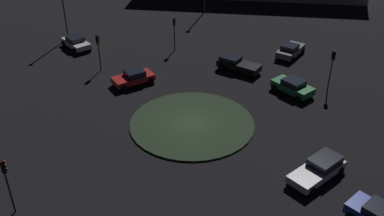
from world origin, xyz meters
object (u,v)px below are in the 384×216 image
car_white (76,42)px  car_red (134,77)px  traffic_light_northeast (174,27)px  car_black (237,64)px  traffic_light_west (6,176)px  traffic_light_east (332,63)px  car_green (293,86)px  car_grey (290,50)px  car_silver (319,169)px  traffic_light_north (98,46)px

car_white → car_red: car_red is taller
traffic_light_northeast → car_black: bearing=43.9°
car_red → traffic_light_west: (-16.56, -8.03, 2.21)m
car_black → traffic_light_west: bearing=-94.6°
traffic_light_east → traffic_light_northeast: (-3.35, 17.44, -0.21)m
car_green → car_grey: size_ratio=0.96×
car_green → car_silver: car_green is taller
car_green → traffic_light_north: bearing=-145.1°
traffic_light_northeast → traffic_light_west: bearing=-27.3°
car_grey → traffic_light_east: traffic_light_east is taller
car_grey → traffic_light_north: (-16.58, 12.30, 2.02)m
car_green → car_grey: bearing=130.2°
car_green → traffic_light_west: size_ratio=0.99×
car_red → car_silver: bearing=-75.6°
car_black → car_red: car_red is taller
car_grey → car_silver: (-16.23, -12.84, -0.02)m
car_white → traffic_light_north: 7.23m
car_white → car_silver: car_white is taller
car_silver → car_green: bearing=-132.9°
car_green → traffic_light_east: size_ratio=0.99×
car_red → car_silver: (-0.06, -20.31, -0.02)m
traffic_light_east → traffic_light_northeast: bearing=-57.1°
car_white → car_silver: bearing=-175.3°
car_grey → car_red: bearing=146.5°
car_grey → traffic_light_east: 8.47m
car_white → traffic_light_east: size_ratio=1.01×
traffic_light_west → car_white: bearing=52.1°
car_green → traffic_light_north: size_ratio=1.05×
car_black → traffic_light_northeast: size_ratio=1.22×
traffic_light_north → car_black: bearing=46.6°
car_red → traffic_light_northeast: size_ratio=1.13×
traffic_light_east → traffic_light_north: bearing=-35.4°
traffic_light_northeast → car_red: bearing=-31.6°
traffic_light_east → traffic_light_northeast: traffic_light_east is taller
traffic_light_west → traffic_light_northeast: bearing=27.8°
car_grey → traffic_light_east: bearing=-130.3°
car_red → car_silver: size_ratio=0.91×
traffic_light_west → traffic_light_east: bearing=-8.6°
car_black → car_silver: (-9.34, -14.79, -0.04)m
traffic_light_north → traffic_light_northeast: (8.95, -1.83, -0.03)m
car_green → traffic_light_northeast: 15.43m
traffic_light_west → traffic_light_northeast: traffic_light_west is taller
car_green → traffic_light_northeast: bearing=-172.0°
traffic_light_east → traffic_light_west: 29.16m
car_green → car_silver: size_ratio=0.86×
car_green → traffic_light_west: bearing=-93.5°
car_green → car_red: bearing=-137.6°
traffic_light_east → car_white: bearing=-45.5°
car_black → car_silver: car_black is taller
car_grey → car_silver: car_grey is taller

